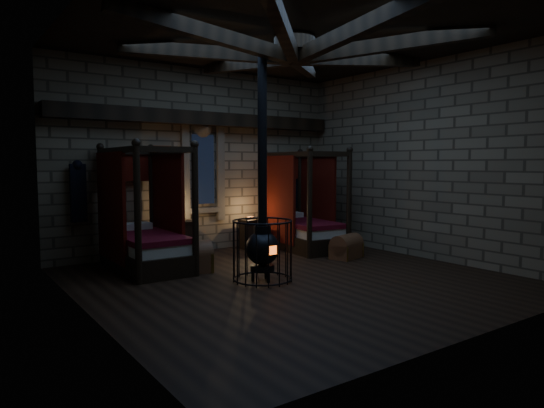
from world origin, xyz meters
TOP-DOWN VIEW (x-y plane):
  - room at (-0.00, 0.09)m, footprint 7.02×7.02m
  - bed_left at (-1.83, 2.34)m, footprint 1.19×2.23m
  - bed_right at (2.07, 2.36)m, footprint 1.41×2.32m
  - trunk_left at (-1.29, 1.53)m, footprint 0.90×0.66m
  - trunk_right at (2.10, 0.86)m, footprint 0.81×0.63m
  - nightstand_left at (-0.72, 3.02)m, footprint 0.55×0.54m
  - nightstand_right at (1.01, 3.02)m, footprint 0.44×0.43m
  - stove at (-0.53, 0.20)m, footprint 1.04×1.04m

SIDE VIEW (x-z plane):
  - trunk_right at x=2.10m, z-range -0.03..0.50m
  - trunk_left at x=-1.29m, z-range -0.03..0.57m
  - nightstand_right at x=1.01m, z-range -0.02..0.75m
  - nightstand_left at x=-0.72m, z-range -0.08..0.89m
  - bed_right at x=2.07m, z-range -0.58..1.72m
  - bed_left at x=-1.83m, z-range -0.59..1.74m
  - stove at x=-0.53m, z-range -1.39..2.66m
  - room at x=0.00m, z-range 1.60..5.89m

